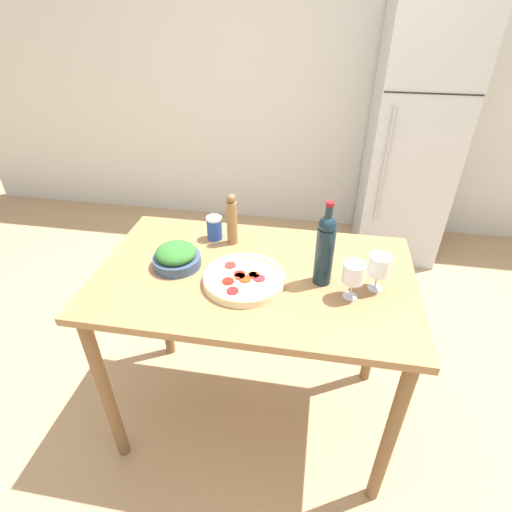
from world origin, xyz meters
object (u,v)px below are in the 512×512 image
object	(u,v)px
wine_glass_near	(354,274)
salt_canister	(214,228)
refrigerator	(412,142)
wine_glass_far	(379,266)
pepper_mill	(232,220)
salad_bowl	(176,257)
wine_bottle	(325,248)
homemade_pizza	(244,278)

from	to	relation	value
wine_glass_near	salt_canister	distance (m)	0.71
refrigerator	wine_glass_far	world-z (taller)	refrigerator
wine_glass_far	pepper_mill	distance (m)	0.67
salt_canister	refrigerator	bearing A→B (deg)	55.15
wine_glass_far	pepper_mill	bearing A→B (deg)	158.94
refrigerator	salad_bowl	world-z (taller)	refrigerator
refrigerator	salad_bowl	bearing A→B (deg)	-123.41
refrigerator	wine_bottle	xyz separation A→B (m)	(-0.62, -1.87, 0.15)
wine_glass_far	homemade_pizza	size ratio (longest dim) A/B	0.47
refrigerator	wine_bottle	size ratio (longest dim) A/B	5.32
pepper_mill	salt_canister	size ratio (longest dim) A/B	2.17
refrigerator	wine_glass_near	bearing A→B (deg)	-104.57
salad_bowl	salt_canister	xyz separation A→B (m)	(0.10, 0.25, 0.01)
salad_bowl	homemade_pizza	distance (m)	0.31
homemade_pizza	wine_glass_near	bearing A→B (deg)	-2.42
refrigerator	pepper_mill	xyz separation A→B (m)	(-1.04, -1.64, 0.11)
homemade_pizza	salt_canister	distance (m)	0.37
wine_glass_near	pepper_mill	size ratio (longest dim) A/B	0.63
refrigerator	homemade_pizza	bearing A→B (deg)	-115.61
wine_glass_near	wine_glass_far	distance (m)	0.12
wine_glass_near	refrigerator	bearing A→B (deg)	75.43
homemade_pizza	refrigerator	bearing A→B (deg)	64.39
wine_glass_near	salad_bowl	world-z (taller)	wine_glass_near
wine_bottle	homemade_pizza	world-z (taller)	wine_bottle
wine_glass_near	pepper_mill	distance (m)	0.61
wine_glass_far	salt_canister	bearing A→B (deg)	159.88
refrigerator	wine_glass_far	bearing A→B (deg)	-102.25
pepper_mill	salt_canister	bearing A→B (deg)	166.65
wine_bottle	wine_glass_far	world-z (taller)	wine_bottle
wine_bottle	homemade_pizza	distance (m)	0.34
salt_canister	homemade_pizza	bearing A→B (deg)	-57.06
salad_bowl	salt_canister	distance (m)	0.27
wine_glass_far	salad_bowl	bearing A→B (deg)	178.71
wine_glass_far	salt_canister	distance (m)	0.77
pepper_mill	homemade_pizza	world-z (taller)	pepper_mill
salad_bowl	wine_bottle	bearing A→B (deg)	-0.68
refrigerator	wine_bottle	distance (m)	1.98
pepper_mill	homemade_pizza	xyz separation A→B (m)	(0.11, -0.29, -0.10)
salad_bowl	salt_canister	bearing A→B (deg)	67.41
wine_glass_far	pepper_mill	xyz separation A→B (m)	(-0.63, 0.24, 0.01)
homemade_pizza	pepper_mill	bearing A→B (deg)	110.92
wine_bottle	salad_bowl	bearing A→B (deg)	179.32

